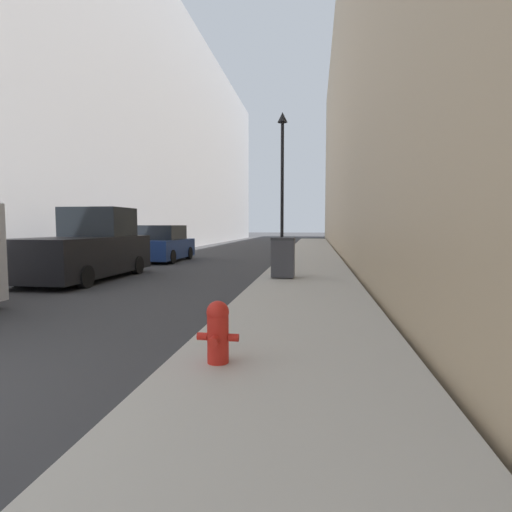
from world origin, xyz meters
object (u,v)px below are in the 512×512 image
trash_bin (283,257)px  pickup_truck (87,249)px  lamppost (282,172)px  fire_hydrant (218,330)px  parked_sedan_near (163,245)px

trash_bin → pickup_truck: pickup_truck is taller
lamppost → pickup_truck: size_ratio=1.17×
trash_bin → lamppost: bearing=95.2°
lamppost → trash_bin: bearing=-84.8°
lamppost → pickup_truck: (-5.99, -4.65, -2.98)m
fire_hydrant → lamppost: 12.70m
fire_hydrant → parked_sedan_near: 15.48m
lamppost → parked_sedan_near: size_ratio=1.48×
trash_bin → pickup_truck: 6.40m
trash_bin → lamppost: 5.46m
lamppost → pickup_truck: 8.15m
fire_hydrant → parked_sedan_near: size_ratio=0.17×
fire_hydrant → pickup_truck: pickup_truck is taller
fire_hydrant → pickup_truck: 9.83m
fire_hydrant → trash_bin: trash_bin is taller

